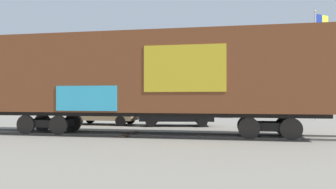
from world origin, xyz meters
TOP-DOWN VIEW (x-y plane):
  - ground_plane at (0.00, 0.00)m, footprint 260.00×260.00m
  - track at (-1.57, 0.02)m, footprint 60.02×3.24m
  - freight_car at (-0.55, -0.00)m, footprint 15.69×3.35m
  - flagpole at (10.14, 12.30)m, footprint 1.32×1.04m
  - hillside at (0.07, 75.88)m, footprint 121.36×40.19m
  - parked_car_tan at (-4.97, 5.46)m, footprint 4.37×2.20m
  - parked_car_black at (-0.19, 5.24)m, footprint 4.70×2.39m

SIDE VIEW (x-z plane):
  - ground_plane at x=0.00m, z-range 0.00..0.00m
  - track at x=-1.57m, z-range 0.00..0.08m
  - parked_car_tan at x=-4.97m, z-range 0.02..1.72m
  - parked_car_black at x=-0.19m, z-range -0.01..1.80m
  - freight_car at x=-0.55m, z-range 0.36..5.26m
  - hillside at x=0.07m, z-range -2.21..10.87m
  - flagpole at x=10.14m, z-range 1.32..9.94m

